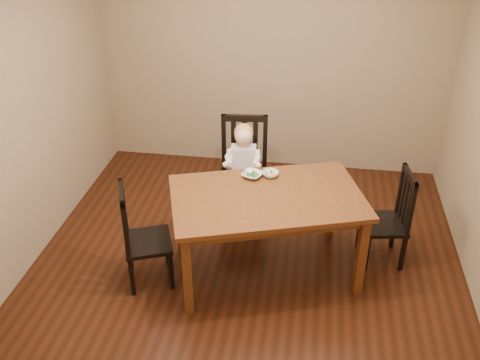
# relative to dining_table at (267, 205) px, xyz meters

# --- Properties ---
(room) EXTENTS (4.01, 4.01, 2.71)m
(room) POSITION_rel_dining_table_xyz_m (-0.18, 0.08, 0.63)
(room) COLOR #3A180C
(room) RESTS_ON ground
(dining_table) EXTENTS (1.85, 1.43, 0.81)m
(dining_table) POSITION_rel_dining_table_xyz_m (0.00, 0.00, 0.00)
(dining_table) COLOR #4A1F11
(dining_table) RESTS_ON room
(chair_child) EXTENTS (0.53, 0.51, 1.12)m
(chair_child) POSITION_rel_dining_table_xyz_m (-0.32, 0.81, -0.18)
(chair_child) COLOR black
(chair_child) RESTS_ON room
(chair_left) EXTENTS (0.52, 0.53, 0.96)m
(chair_left) POSITION_rel_dining_table_xyz_m (-1.05, -0.29, -0.26)
(chair_left) COLOR black
(chair_left) RESTS_ON room
(chair_right) EXTENTS (0.44, 0.46, 0.93)m
(chair_right) POSITION_rel_dining_table_xyz_m (1.10, 0.34, -0.27)
(chair_right) COLOR black
(chair_right) RESTS_ON room
(toddler) EXTENTS (0.36, 0.44, 0.56)m
(toddler) POSITION_rel_dining_table_xyz_m (-0.32, 0.76, -0.04)
(toddler) COLOR white
(toddler) RESTS_ON chair_child
(bowl_peas) EXTENTS (0.22, 0.22, 0.04)m
(bowl_peas) POSITION_rel_dining_table_xyz_m (-0.17, 0.29, 0.12)
(bowl_peas) COLOR white
(bowl_peas) RESTS_ON dining_table
(bowl_veg) EXTENTS (0.19, 0.19, 0.05)m
(bowl_veg) POSITION_rel_dining_table_xyz_m (-0.01, 0.33, 0.12)
(bowl_veg) COLOR white
(bowl_veg) RESTS_ON dining_table
(fork) EXTENTS (0.11, 0.05, 0.05)m
(fork) POSITION_rel_dining_table_xyz_m (-0.20, 0.26, 0.14)
(fork) COLOR silver
(fork) RESTS_ON bowl_peas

